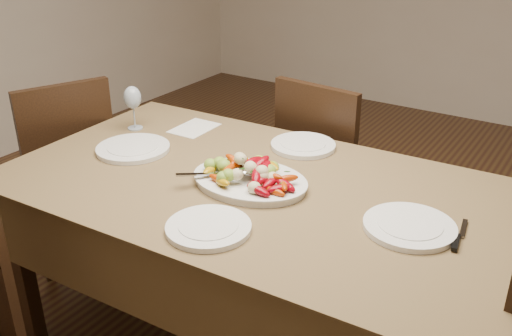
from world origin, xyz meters
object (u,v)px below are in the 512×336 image
Objects in this scene: plate_right at (409,227)px; plate_far at (303,146)px; plate_left at (133,149)px; chair_left at (62,169)px; serving_platter at (250,182)px; dining_table at (256,272)px; plate_near at (209,228)px; wine_glass at (133,107)px; chair_far at (334,170)px.

plate_far is (-0.58, 0.38, 0.00)m from plate_right.
plate_right is at bearing 1.04° from plate_left.
chair_left is at bearing 177.11° from plate_right.
serving_platter is at bearing -178.14° from plate_right.
serving_platter is (1.19, -0.11, 0.30)m from chair_left.
dining_table is 7.00× the size of plate_far.
plate_right is 1.07× the size of plate_far.
plate_right is 1.07× the size of plate_near.
plate_left is 1.12× the size of plate_near.
wine_glass is at bearing 132.21° from plate_left.
plate_near is 0.95m from wine_glass.
serving_platter is (0.06, -0.82, 0.30)m from chair_far.
chair_far is at bearing 94.98° from dining_table.
plate_far is at bearing 90.99° from serving_platter.
serving_platter is (-0.01, -0.02, 0.39)m from dining_table.
dining_table is at bearing 2.27° from plate_left.
chair_far is 1.06m from plate_right.
dining_table is 0.54m from plate_far.
wine_glass reaches higher than chair_far.
chair_far is 2.29× the size of serving_platter.
plate_far is at bearing 35.91° from plate_left.
chair_left is 3.37× the size of plate_right.
wine_glass is at bearing 172.85° from plate_right.
plate_right is (0.63, -0.81, 0.29)m from chair_far.
dining_table is 7.00× the size of plate_near.
plate_left is at bearing -178.96° from plate_right.
plate_far is (1.18, 0.29, 0.29)m from chair_left.
wine_glass is (-0.67, -0.64, 0.39)m from chair_far.
wine_glass reaches higher than plate_right.
chair_far and chair_left have the same top height.
plate_left is 1.14m from plate_right.
serving_platter is at bearing 107.00° from chair_left.
chair_far reaches higher than plate_right.
plate_left is 1.43× the size of wine_glass.
plate_near is (0.12, -1.15, 0.29)m from chair_far.
dining_table is at bearing 179.77° from plate_right.
plate_far is at bearing 92.93° from dining_table.
chair_far is 0.52m from plate_far.
plate_left is (-0.58, -0.02, 0.39)m from dining_table.
plate_right is 0.61m from plate_near.
wine_glass reaches higher than plate_far.
wine_glass reaches higher than serving_platter.
plate_left is 1.12× the size of plate_far.
plate_near is (1.25, -0.43, 0.29)m from chair_left.
wine_glass is (-0.73, 0.18, 0.09)m from serving_platter.
plate_far is (-0.01, 0.40, -0.00)m from serving_platter.
plate_left reaches higher than dining_table.
chair_far is 4.64× the size of wine_glass.
plate_right reaches higher than dining_table.
plate_left is 0.69m from plate_far.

